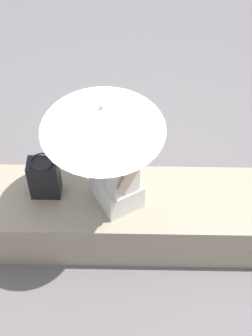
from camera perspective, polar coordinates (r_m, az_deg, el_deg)
ground_plane at (r=4.28m, az=0.92°, el=-7.02°), size 14.00×14.00×0.00m
stone_bench at (r=4.09m, az=0.97°, el=-5.25°), size 2.97×0.63×0.46m
person_seated at (r=3.60m, az=-1.09°, el=0.41°), size 0.41×0.51×0.90m
parasol at (r=3.19m, az=-2.60°, el=5.39°), size 0.79×0.79×1.01m
handbag_black at (r=3.85m, az=-8.88°, el=-1.04°), size 0.22×0.17×0.36m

